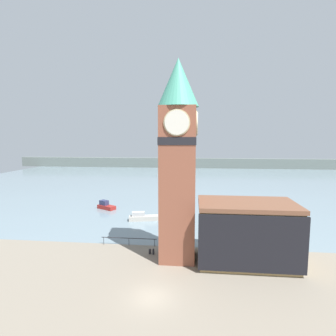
{
  "coord_description": "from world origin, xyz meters",
  "views": [
    {
      "loc": [
        3.9,
        -23.25,
        15.17
      ],
      "look_at": [
        0.9,
        6.43,
        11.79
      ],
      "focal_mm": 28.0,
      "sensor_mm": 36.0,
      "label": 1
    }
  ],
  "objects_px": {
    "mooring_bollard_far": "(153,251)",
    "clock_tower": "(178,156)",
    "mooring_bollard_near": "(150,251)",
    "boat_near": "(142,217)",
    "pier_building": "(246,232)",
    "boat_far": "(106,206)"
  },
  "relations": [
    {
      "from": "mooring_bollard_far",
      "to": "clock_tower",
      "type": "bearing_deg",
      "value": -13.58
    },
    {
      "from": "mooring_bollard_far",
      "to": "mooring_bollard_near",
      "type": "bearing_deg",
      "value": 171.93
    },
    {
      "from": "clock_tower",
      "to": "mooring_bollard_near",
      "type": "distance_m",
      "value": 13.22
    },
    {
      "from": "boat_near",
      "to": "mooring_bollard_near",
      "type": "distance_m",
      "value": 14.42
    },
    {
      "from": "pier_building",
      "to": "boat_near",
      "type": "bearing_deg",
      "value": 136.74
    },
    {
      "from": "boat_near",
      "to": "mooring_bollard_far",
      "type": "bearing_deg",
      "value": -84.75
    },
    {
      "from": "clock_tower",
      "to": "boat_far",
      "type": "xyz_separation_m",
      "value": [
        -16.95,
        21.86,
        -12.38
      ]
    },
    {
      "from": "mooring_bollard_near",
      "to": "boat_far",
      "type": "bearing_deg",
      "value": 122.22
    },
    {
      "from": "boat_near",
      "to": "mooring_bollard_far",
      "type": "relative_size",
      "value": 7.19
    },
    {
      "from": "pier_building",
      "to": "mooring_bollard_far",
      "type": "relative_size",
      "value": 15.12
    },
    {
      "from": "mooring_bollard_far",
      "to": "pier_building",
      "type": "bearing_deg",
      "value": -4.78
    },
    {
      "from": "pier_building",
      "to": "boat_near",
      "type": "height_order",
      "value": "pier_building"
    },
    {
      "from": "mooring_bollard_near",
      "to": "mooring_bollard_far",
      "type": "bearing_deg",
      "value": -8.07
    },
    {
      "from": "clock_tower",
      "to": "mooring_bollard_near",
      "type": "relative_size",
      "value": 35.59
    },
    {
      "from": "boat_far",
      "to": "mooring_bollard_far",
      "type": "height_order",
      "value": "boat_far"
    },
    {
      "from": "pier_building",
      "to": "mooring_bollard_far",
      "type": "bearing_deg",
      "value": 175.22
    },
    {
      "from": "boat_far",
      "to": "clock_tower",
      "type": "bearing_deg",
      "value": -23.78
    },
    {
      "from": "boat_far",
      "to": "mooring_bollard_near",
      "type": "bearing_deg",
      "value": -29.35
    },
    {
      "from": "mooring_bollard_near",
      "to": "pier_building",
      "type": "bearing_deg",
      "value": -4.91
    },
    {
      "from": "clock_tower",
      "to": "boat_far",
      "type": "relative_size",
      "value": 5.55
    },
    {
      "from": "pier_building",
      "to": "boat_far",
      "type": "relative_size",
      "value": 2.66
    },
    {
      "from": "pier_building",
      "to": "boat_far",
      "type": "xyz_separation_m",
      "value": [
        -25.36,
        22.05,
        -3.12
      ]
    }
  ]
}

